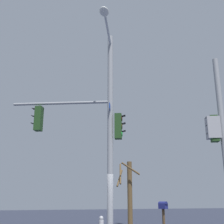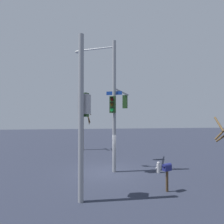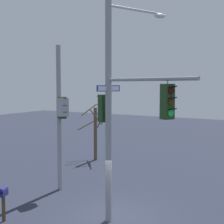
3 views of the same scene
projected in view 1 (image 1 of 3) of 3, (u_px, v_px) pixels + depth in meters
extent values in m
cylinder|color=gray|center=(110.00, 128.00, 12.92)|extent=(0.25, 0.25, 8.92)
cylinder|color=silver|center=(108.00, 29.00, 12.78)|extent=(2.49, 1.21, 0.10)
ellipsoid|color=silver|center=(104.00, 12.00, 11.48)|extent=(0.70, 0.58, 0.20)
cylinder|color=gray|center=(61.00, 103.00, 13.44)|extent=(1.94, 4.07, 0.12)
cube|color=#1E3D19|center=(39.00, 119.00, 13.32)|extent=(0.46, 0.43, 1.10)
cylinder|color=#2F0403|center=(36.00, 112.00, 13.44)|extent=(0.21, 0.13, 0.22)
cube|color=black|center=(34.00, 109.00, 13.48)|extent=(0.26, 0.24, 0.06)
cylinder|color=#352504|center=(35.00, 119.00, 13.34)|extent=(0.21, 0.13, 0.22)
cube|color=black|center=(34.00, 116.00, 13.38)|extent=(0.26, 0.24, 0.06)
cylinder|color=#19D147|center=(35.00, 126.00, 13.24)|extent=(0.21, 0.13, 0.22)
cube|color=black|center=(33.00, 124.00, 13.29)|extent=(0.26, 0.24, 0.06)
cylinder|color=gray|center=(40.00, 105.00, 13.50)|extent=(0.04, 0.04, 0.15)
cube|color=#1E3D19|center=(118.00, 126.00, 12.91)|extent=(0.45, 0.42, 1.10)
cylinder|color=#2F0403|center=(122.00, 119.00, 12.99)|extent=(0.21, 0.12, 0.22)
cube|color=black|center=(124.00, 116.00, 13.02)|extent=(0.26, 0.23, 0.06)
cylinder|color=#352504|center=(122.00, 126.00, 12.90)|extent=(0.21, 0.12, 0.22)
cube|color=black|center=(124.00, 124.00, 12.92)|extent=(0.26, 0.23, 0.06)
cylinder|color=#19D147|center=(122.00, 134.00, 12.80)|extent=(0.21, 0.12, 0.22)
cube|color=black|center=(124.00, 131.00, 12.83)|extent=(0.26, 0.23, 0.06)
cube|color=navy|center=(110.00, 109.00, 13.17)|extent=(1.02, 0.46, 0.24)
cube|color=white|center=(110.00, 109.00, 13.17)|extent=(0.92, 0.40, 0.18)
cylinder|color=gray|center=(224.00, 142.00, 12.18)|extent=(0.24, 0.24, 7.46)
cube|color=#99999E|center=(213.00, 128.00, 12.38)|extent=(0.59, 0.65, 0.92)
cube|color=#1E3D19|center=(214.00, 129.00, 12.37)|extent=(0.45, 0.43, 1.10)
cylinder|color=#2F0403|center=(209.00, 121.00, 12.48)|extent=(0.21, 0.12, 0.22)
cube|color=black|center=(207.00, 118.00, 12.52)|extent=(0.26, 0.24, 0.06)
cylinder|color=#352504|center=(210.00, 129.00, 12.39)|extent=(0.21, 0.12, 0.22)
cube|color=black|center=(208.00, 126.00, 12.43)|extent=(0.26, 0.24, 0.06)
cylinder|color=#19D147|center=(211.00, 137.00, 12.29)|extent=(0.21, 0.12, 0.22)
cube|color=black|center=(209.00, 134.00, 12.33)|extent=(0.26, 0.24, 0.06)
sphere|color=#B2B2B7|center=(101.00, 218.00, 14.62)|extent=(0.20, 0.20, 0.20)
cube|color=#4C3823|center=(164.00, 220.00, 14.92)|extent=(0.10, 0.10, 1.05)
cube|color=navy|center=(163.00, 206.00, 15.10)|extent=(0.50, 0.39, 0.24)
cylinder|color=navy|center=(163.00, 204.00, 15.14)|extent=(0.50, 0.39, 0.24)
cylinder|color=brown|center=(130.00, 193.00, 18.57)|extent=(0.30, 0.30, 3.83)
cylinder|color=brown|center=(131.00, 169.00, 18.45)|extent=(0.41, 1.15, 0.80)
cylinder|color=brown|center=(120.00, 178.00, 18.99)|extent=(1.18, 0.86, 1.16)
cylinder|color=brown|center=(120.00, 174.00, 18.92)|extent=(1.19, 0.55, 1.40)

